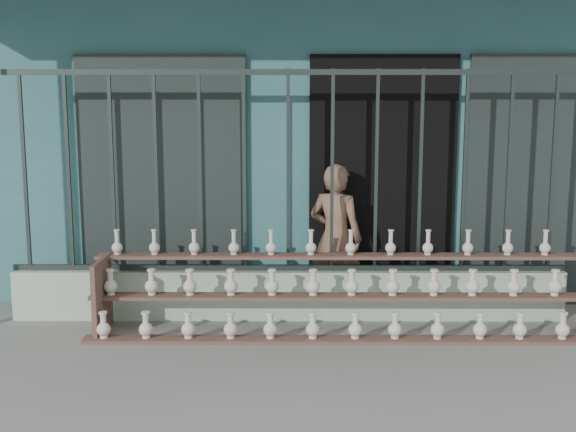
{
  "coord_description": "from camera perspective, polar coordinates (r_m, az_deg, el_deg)",
  "views": [
    {
      "loc": [
        0.03,
        -5.09,
        2.01
      ],
      "look_at": [
        0.0,
        1.0,
        1.0
      ],
      "focal_mm": 45.0,
      "sensor_mm": 36.0,
      "label": 1
    }
  ],
  "objects": [
    {
      "name": "ground",
      "position": [
        5.47,
        -0.05,
        -12.14
      ],
      "size": [
        60.0,
        60.0,
        0.0
      ],
      "primitive_type": "plane",
      "color": "slate"
    },
    {
      "name": "workshop_building",
      "position": [
        9.33,
        0.13,
        7.03
      ],
      "size": [
        7.4,
        6.6,
        3.21
      ],
      "color": "#306466",
      "rests_on": "ground"
    },
    {
      "name": "parapet_wall",
      "position": [
        6.63,
        0.01,
        -6.19
      ],
      "size": [
        5.0,
        0.2,
        0.45
      ],
      "primitive_type": "cube",
      "color": "#ABC3A7",
      "rests_on": "ground"
    },
    {
      "name": "security_fence",
      "position": [
        6.42,
        0.01,
        3.51
      ],
      "size": [
        5.0,
        0.04,
        1.8
      ],
      "color": "#283330",
      "rests_on": "parapet_wall"
    },
    {
      "name": "shelf_rack",
      "position": [
        6.22,
        5.11,
        -5.99
      ],
      "size": [
        4.5,
        0.68,
        0.85
      ],
      "color": "brown",
      "rests_on": "ground"
    },
    {
      "name": "elderly_woman",
      "position": [
        6.78,
        3.78,
        -1.74
      ],
      "size": [
        0.6,
        0.52,
        1.4
      ],
      "primitive_type": "imported",
      "rotation": [
        0.0,
        0.0,
        2.71
      ],
      "color": "brown",
      "rests_on": "ground"
    }
  ]
}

